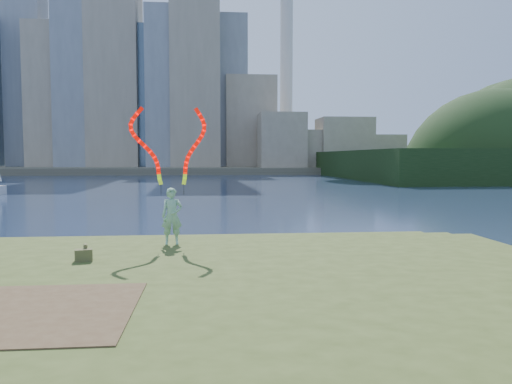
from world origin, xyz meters
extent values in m
plane|color=#19263F|center=(0.00, 0.00, 0.00)|extent=(320.00, 320.00, 0.00)
cube|color=#374619|center=(0.00, -2.50, 0.15)|extent=(20.00, 18.00, 0.30)
cube|color=#374619|center=(0.00, -2.20, 0.40)|extent=(17.00, 15.00, 0.30)
cube|color=#374619|center=(0.00, -2.00, 0.65)|extent=(14.00, 12.00, 0.30)
cube|color=#47331E|center=(-2.20, -3.20, 0.81)|extent=(3.20, 3.00, 0.02)
cube|color=brown|center=(0.00, 95.00, 0.60)|extent=(320.00, 40.00, 1.20)
cylinder|color=silver|center=(18.00, 102.00, 30.20)|extent=(2.80, 2.80, 58.00)
imported|color=#1D6C3C|center=(-0.44, 2.42, 1.54)|extent=(0.57, 0.40, 1.48)
cylinder|color=black|center=(-0.73, 2.49, 2.22)|extent=(0.02, 0.02, 0.30)
cylinder|color=black|center=(-0.14, 2.54, 2.22)|extent=(0.02, 0.02, 0.30)
cube|color=brown|center=(-2.22, 0.43, 0.93)|extent=(0.42, 0.33, 0.26)
cylinder|color=brown|center=(-2.22, 0.61, 1.11)|extent=(0.15, 0.26, 0.09)
camera|label=1|loc=(0.53, -10.66, 3.08)|focal=35.00mm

